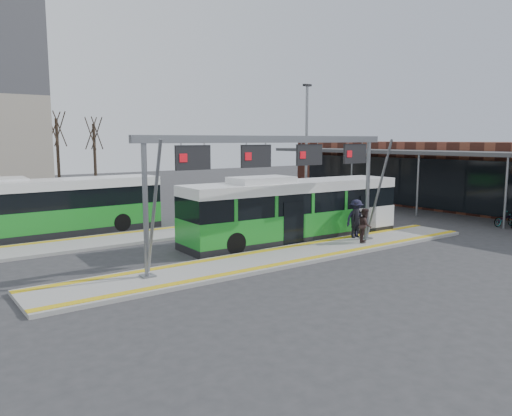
{
  "coord_description": "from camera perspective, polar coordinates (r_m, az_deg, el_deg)",
  "views": [
    {
      "loc": [
        -13.9,
        -16.54,
        5.19
      ],
      "look_at": [
        0.48,
        3.0,
        1.85
      ],
      "focal_mm": 35.0,
      "sensor_mm": 36.0,
      "label": 1
    }
  ],
  "objects": [
    {
      "name": "tree_left",
      "position": [
        50.29,
        -21.83,
        8.34
      ],
      "size": [
        1.4,
        1.4,
        8.07
      ],
      "color": "#382B21",
      "rests_on": "ground"
    },
    {
      "name": "station_building",
      "position": [
        41.3,
        23.74,
        3.49
      ],
      "size": [
        11.5,
        32.0,
        5.0
      ],
      "color": "brown",
      "rests_on": "ground"
    },
    {
      "name": "passenger_a",
      "position": [
        26.22,
        11.4,
        -1.31
      ],
      "size": [
        0.71,
        0.49,
        1.88
      ],
      "primitive_type": "imported",
      "rotation": [
        0.0,
        0.0,
        -0.06
      ],
      "color": "black",
      "rests_on": "platform_main"
    },
    {
      "name": "tree_mid",
      "position": [
        50.0,
        -18.04,
        8.07
      ],
      "size": [
        1.4,
        1.4,
        7.55
      ],
      "color": "#382B21",
      "rests_on": "ground"
    },
    {
      "name": "hero_bus",
      "position": [
        25.87,
        4.3,
        -0.28
      ],
      "size": [
        12.37,
        3.18,
        3.37
      ],
      "rotation": [
        0.0,
        0.0,
        -0.05
      ],
      "color": "black",
      "rests_on": "ground"
    },
    {
      "name": "passenger_c",
      "position": [
        26.36,
        11.34,
        -1.17
      ],
      "size": [
        1.3,
        0.79,
        1.97
      ],
      "primitive_type": "imported",
      "rotation": [
        0.0,
        0.0,
        -0.05
      ],
      "color": "#1C1B32",
      "rests_on": "platform_main"
    },
    {
      "name": "bg_bus_green",
      "position": [
        29.22,
        -22.64,
        -0.02
      ],
      "size": [
        12.21,
        2.96,
        3.03
      ],
      "rotation": [
        0.0,
        0.0,
        0.03
      ],
      "color": "black",
      "rests_on": "ground"
    },
    {
      "name": "tactile_main",
      "position": [
        22.18,
        3.61,
        -5.28
      ],
      "size": [
        22.0,
        2.65,
        0.02
      ],
      "color": "gold",
      "rests_on": "platform_main"
    },
    {
      "name": "platform_main",
      "position": [
        22.2,
        3.61,
        -5.49
      ],
      "size": [
        22.0,
        3.0,
        0.15
      ],
      "primitive_type": "cube",
      "color": "gray",
      "rests_on": "ground"
    },
    {
      "name": "bicycle_c",
      "position": [
        33.57,
        26.53,
        -1.13
      ],
      "size": [
        1.75,
        0.96,
        0.87
      ],
      "primitive_type": "imported",
      "rotation": [
        0.0,
        0.0,
        1.33
      ],
      "color": "gray",
      "rests_on": "ground"
    },
    {
      "name": "gantry",
      "position": [
        21.6,
        2.56,
        5.47
      ],
      "size": [
        13.0,
        1.68,
        5.2
      ],
      "color": "slate",
      "rests_on": "platform_main"
    },
    {
      "name": "tactile_second",
      "position": [
        27.99,
        -15.05,
        -2.79
      ],
      "size": [
        20.0,
        0.35,
        0.02
      ],
      "color": "gold",
      "rests_on": "platform_second"
    },
    {
      "name": "passenger_b",
      "position": [
        25.15,
        12.36,
        -1.94
      ],
      "size": [
        1.04,
        1.01,
        1.69
      ],
      "primitive_type": "imported",
      "rotation": [
        0.0,
        0.0,
        0.65
      ],
      "color": "#2E1F1E",
      "rests_on": "platform_main"
    },
    {
      "name": "platform_second",
      "position": [
        26.95,
        -14.14,
        -3.34
      ],
      "size": [
        20.0,
        3.0,
        0.15
      ],
      "primitive_type": "cube",
      "color": "gray",
      "rests_on": "ground"
    },
    {
      "name": "ground",
      "position": [
        22.22,
        3.61,
        -5.68
      ],
      "size": [
        120.0,
        120.0,
        0.0
      ],
      "primitive_type": "plane",
      "color": "#2D2D30",
      "rests_on": "ground"
    },
    {
      "name": "lamp_east",
      "position": [
        29.87,
        5.77,
        6.35
      ],
      "size": [
        0.5,
        0.25,
        8.39
      ],
      "color": "slate",
      "rests_on": "ground"
    }
  ]
}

